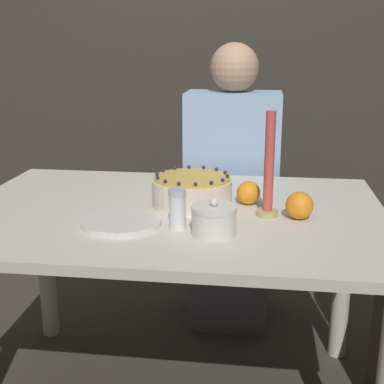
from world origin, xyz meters
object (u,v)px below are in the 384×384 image
at_px(candle, 269,174).
at_px(sugar_shaker, 177,209).
at_px(person_man_blue_shirt, 231,206).
at_px(cake, 192,191).
at_px(sugar_bowl, 214,220).

bearing_deg(candle, sugar_shaker, -148.95).
relative_size(sugar_shaker, person_man_blue_shirt, 0.09).
distance_m(candle, person_man_blue_shirt, 0.78).
distance_m(sugar_shaker, candle, 0.30).
distance_m(cake, person_man_blue_shirt, 0.66).
xyz_separation_m(cake, person_man_blue_shirt, (0.10, 0.61, -0.24)).
height_order(cake, sugar_shaker, sugar_shaker).
bearing_deg(sugar_bowl, cake, 109.88).
height_order(sugar_bowl, candle, candle).
bearing_deg(person_man_blue_shirt, candle, 102.02).
bearing_deg(person_man_blue_shirt, sugar_shaker, 82.87).
relative_size(cake, sugar_bowl, 2.05).
xyz_separation_m(cake, sugar_shaker, (-0.01, -0.23, 0.01)).
relative_size(cake, sugar_shaker, 2.21).
xyz_separation_m(sugar_bowl, person_man_blue_shirt, (-0.00, 0.88, -0.23)).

